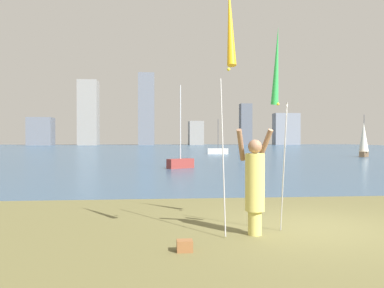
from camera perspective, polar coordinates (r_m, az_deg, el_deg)
ground at (r=59.00m, az=-1.92°, el=-1.08°), size 120.00×138.00×0.12m
person at (r=7.67m, az=9.07°, el=-5.55°), size 0.75×0.55×2.04m
kite_flag_left at (r=7.16m, az=5.50°, el=16.24°), size 0.16×1.26×4.61m
kite_flag_right at (r=8.46m, az=12.14°, el=10.48°), size 0.16×0.90×4.13m
bag at (r=6.64m, az=-1.06°, el=-14.51°), size 0.26×0.21×0.19m
sailboat_0 at (r=24.59m, az=-1.68°, el=-2.66°), size 1.77×1.38×5.18m
sailboat_2 at (r=43.39m, az=23.59°, el=0.54°), size 1.63×1.76×4.26m
sailboat_4 at (r=47.23m, az=3.80°, el=-1.03°), size 2.57×1.39×4.18m
skyline_tower_0 at (r=118.95m, az=-21.04°, el=1.72°), size 6.71×5.24×7.83m
skyline_tower_1 at (r=117.54m, az=-14.76°, el=4.37°), size 5.49×5.84×18.55m
skyline_tower_2 at (r=117.27m, az=-6.61°, el=4.98°), size 4.66×6.37×20.91m
skyline_tower_3 at (r=119.48m, az=0.55°, el=1.60°), size 4.25×6.41×7.13m
skyline_tower_4 at (r=121.22m, az=7.76°, el=2.84°), size 3.43×3.29×12.46m
skyline_tower_5 at (r=124.64m, az=13.47°, el=2.12°), size 7.71×3.90×9.63m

